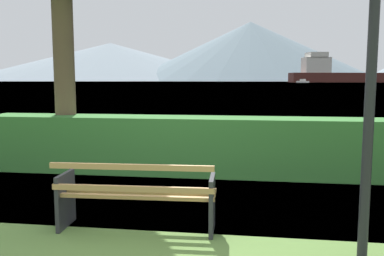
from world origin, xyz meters
The scene contains 7 objects.
ground_plane centered at (0.00, 0.00, 0.00)m, with size 1400.00×1400.00×0.00m, color #567A38.
water_surface centered at (0.00, 309.94, 0.00)m, with size 620.00×620.00×0.00m, color #6B8EA3.
park_bench centered at (0.00, -0.06, 0.43)m, with size 1.92×0.64×0.87m.
hedge_row centered at (0.00, 3.03, 0.55)m, with size 7.76×0.88×1.10m, color #387A33.
cargo_ship_large centered at (64.76, 275.58, 5.39)m, with size 91.99×31.73×19.27m.
fishing_boat_near centered at (31.41, 241.42, 0.76)m, with size 6.84×8.83×2.17m.
distant_hills centered at (18.57, 575.65, 36.79)m, with size 877.35×417.51×88.25m.
Camera 1 is at (1.34, -4.68, 1.82)m, focal length 38.15 mm.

